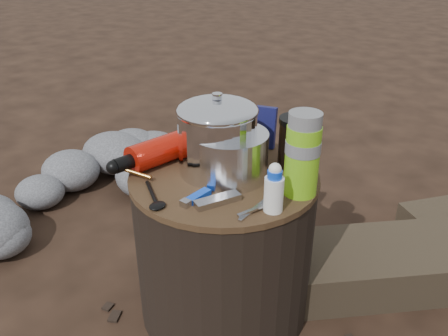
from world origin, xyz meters
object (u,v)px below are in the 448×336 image
Objects in this scene: thermos at (302,155)px; fuel_bottle at (168,148)px; camping_pot at (217,136)px; travel_mug at (296,142)px; stump at (224,244)px.

fuel_bottle is at bearing -172.73° from thermos.
camping_pot is at bearing -174.32° from thermos.
travel_mug is (-0.08, 0.13, -0.03)m from thermos.
thermos is (0.39, 0.05, 0.07)m from fuel_bottle.
thermos reaches higher than fuel_bottle.
travel_mug is (0.13, 0.15, 0.30)m from stump.
travel_mug is at bearing 122.57° from thermos.
camping_pot is at bearing -135.34° from travel_mug.
fuel_bottle is 1.52× the size of thermos.
thermos reaches higher than camping_pot.
camping_pot reaches higher than travel_mug.
camping_pot is 0.22m from travel_mug.
camping_pot is 0.17m from fuel_bottle.
camping_pot is (-0.02, 0.00, 0.33)m from stump.
stump is 2.44× the size of camping_pot.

